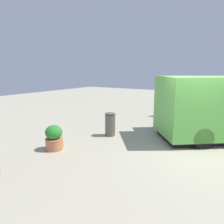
{
  "coord_description": "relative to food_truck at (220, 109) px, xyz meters",
  "views": [
    {
      "loc": [
        7.1,
        1.25,
        2.61
      ],
      "look_at": [
        0.46,
        -2.94,
        1.05
      ],
      "focal_mm": 33.92,
      "sensor_mm": 36.0,
      "label": 1
    }
  ],
  "objects": [
    {
      "name": "food_truck",
      "position": [
        0.0,
        0.0,
        0.0
      ],
      "size": [
        4.67,
        5.13,
        2.39
      ],
      "color": "#63C14A",
      "rests_on": "ground_plane"
    },
    {
      "name": "ground_plane",
      "position": [
        1.81,
        -0.52,
        -1.15
      ],
      "size": [
        40.0,
        40.0,
        0.0
      ],
      "primitive_type": "plane",
      "color": "#A9A18A"
    },
    {
      "name": "person_customer",
      "position": [
        -2.59,
        -3.34,
        -0.81
      ],
      "size": [
        0.75,
        0.71,
        0.87
      ],
      "color": "#7B5F4B",
      "rests_on": "ground_plane"
    },
    {
      "name": "trash_bin",
      "position": [
        1.98,
        -3.73,
        -0.66
      ],
      "size": [
        0.42,
        0.42,
        0.96
      ],
      "color": "#5B584D",
      "rests_on": "ground_plane"
    },
    {
      "name": "planter_flowering_far",
      "position": [
        4.26,
        -4.48,
        -0.73
      ],
      "size": [
        0.6,
        0.6,
        0.83
      ],
      "color": "#BD6E48",
      "rests_on": "ground_plane"
    }
  ]
}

